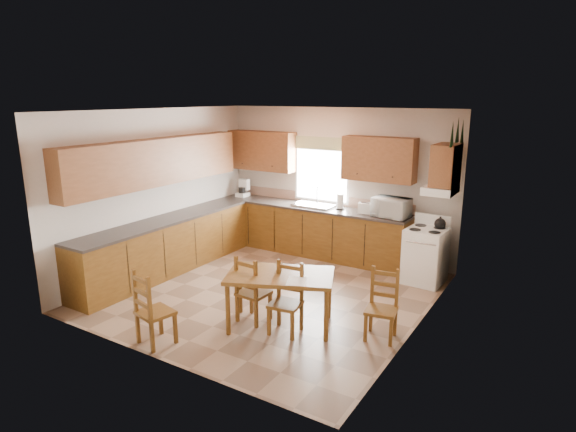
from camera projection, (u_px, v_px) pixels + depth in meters
The scene contains 35 objects.
floor at pixel (269, 292), 7.31m from camera, with size 4.50×4.50×0.00m, color #846750.
ceiling at pixel (267, 111), 6.65m from camera, with size 4.50×4.50×0.00m, color brown.
wall_left at pixel (158, 190), 8.12m from camera, with size 4.50×4.50×0.00m, color beige.
wall_right at pixel (422, 227), 5.84m from camera, with size 4.50×4.50×0.00m, color beige.
wall_back at pixel (337, 182), 8.84m from camera, with size 4.50×4.50×0.00m, color beige.
wall_front at pixel (151, 246), 5.12m from camera, with size 4.50×4.50×0.00m, color beige.
lower_cab_back at pixel (310, 231), 9.00m from camera, with size 3.75×0.60×0.88m, color brown.
lower_cab_left at pixel (168, 247), 8.07m from camera, with size 0.60×3.60×0.88m, color brown.
counter_back at pixel (310, 207), 8.89m from camera, with size 3.75×0.63×0.04m, color #352E2A.
counter_left at pixel (166, 220), 7.95m from camera, with size 0.63×3.60×0.04m, color #352E2A.
backsplash at pixel (318, 198), 9.10m from camera, with size 3.75×0.01×0.18m, color #8F6C59.
upper_cab_back_left at pixel (262, 151), 9.36m from camera, with size 1.41×0.33×0.75m, color brown.
upper_cab_back_right at pixel (379, 159), 8.14m from camera, with size 1.25×0.33×0.75m, color brown.
upper_cab_left at pixel (156, 162), 7.79m from camera, with size 0.33×3.60×0.75m, color brown.
upper_cab_stove at pixel (446, 165), 7.15m from camera, with size 0.33×0.62×0.62m, color brown.
range_hood at pixel (440, 190), 7.27m from camera, with size 0.44×0.62×0.12m, color white.
window_frame at pixel (321, 170), 8.92m from camera, with size 1.13×0.02×1.18m, color white.
window_pane at pixel (321, 170), 8.91m from camera, with size 1.05×0.01×1.10m, color white.
window_valance at pixel (321, 143), 8.77m from camera, with size 1.19×0.01×0.24m, color #4A6A32.
sink_basin at pixel (314, 205), 8.84m from camera, with size 0.75×0.45×0.04m, color silver.
pine_decal_a at pixel (452, 134), 6.70m from camera, with size 0.22×0.22×0.36m, color black.
pine_decal_b at pixel (458, 130), 6.96m from camera, with size 0.22×0.22×0.36m, color black.
pine_decal_c at pixel (463, 131), 7.23m from camera, with size 0.22×0.22×0.36m, color black.
stove at pixel (425, 256), 7.61m from camera, with size 0.58×0.60×0.86m, color white.
coffeemaker at pixel (243, 188), 9.65m from camera, with size 0.22×0.26×0.37m, color white.
paper_towel at pixel (340, 202), 8.60m from camera, with size 0.12×0.12×0.27m, color white.
toaster at pixel (365, 208), 8.31m from camera, with size 0.22×0.14×0.18m, color white.
microwave at pixel (391, 207), 8.04m from camera, with size 0.54×0.39×0.33m, color white.
dining_table at pixel (280, 300), 6.16m from camera, with size 1.34×0.76×0.72m, color brown.
chair_near_left at pixel (155, 307), 5.70m from camera, with size 0.39×0.37×0.93m, color brown.
chair_near_right at pixel (253, 289), 6.29m from camera, with size 0.38×0.36×0.90m, color brown.
chair_far_left at pixel (285, 300), 5.97m from camera, with size 0.37×0.36×0.89m, color brown.
chair_far_right at pixel (382, 306), 5.82m from camera, with size 0.36×0.35×0.87m, color brown.
table_paper at pixel (297, 281), 5.84m from camera, with size 0.23×0.30×0.00m, color white.
table_card at pixel (279, 266), 6.16m from camera, with size 0.09×0.02×0.12m, color white.
Camera 1 is at (3.80, -5.65, 2.91)m, focal length 30.00 mm.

